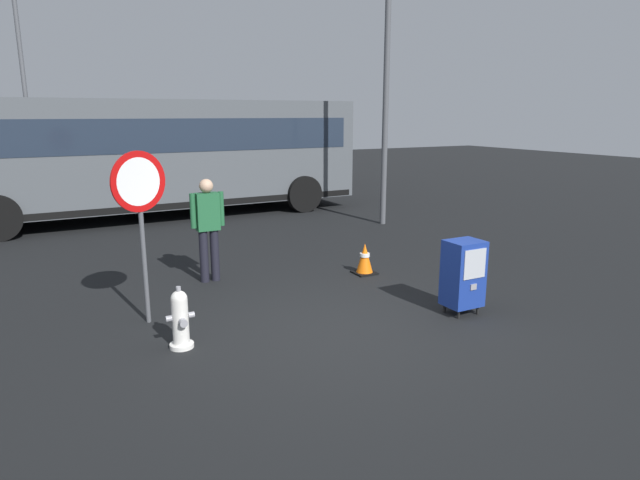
# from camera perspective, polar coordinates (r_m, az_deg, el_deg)

# --- Properties ---
(ground_plane) EXTENTS (60.00, 60.00, 0.00)m
(ground_plane) POSITION_cam_1_polar(r_m,az_deg,el_deg) (6.95, 2.50, -9.52)
(ground_plane) COLOR black
(fire_hydrant) EXTENTS (0.33, 0.31, 0.75)m
(fire_hydrant) POSITION_cam_1_polar(r_m,az_deg,el_deg) (6.56, -14.41, -8.03)
(fire_hydrant) COLOR silver
(fire_hydrant) RESTS_ON ground_plane
(newspaper_box_primary) EXTENTS (0.48, 0.42, 1.02)m
(newspaper_box_primary) POSITION_cam_1_polar(r_m,az_deg,el_deg) (7.60, 14.76, -3.38)
(newspaper_box_primary) COLOR black
(newspaper_box_primary) RESTS_ON ground_plane
(stop_sign) EXTENTS (0.71, 0.31, 2.23)m
(stop_sign) POSITION_cam_1_polar(r_m,az_deg,el_deg) (7.15, -18.32, 3.84)
(stop_sign) COLOR #4C4F54
(stop_sign) RESTS_ON ground_plane
(pedestrian) EXTENTS (0.55, 0.22, 1.67)m
(pedestrian) POSITION_cam_1_polar(r_m,az_deg,el_deg) (8.88, -11.65, 1.64)
(pedestrian) COLOR black
(pedestrian) RESTS_ON ground_plane
(traffic_cone) EXTENTS (0.36, 0.36, 0.53)m
(traffic_cone) POSITION_cam_1_polar(r_m,az_deg,el_deg) (9.29, 4.70, -1.99)
(traffic_cone) COLOR black
(traffic_cone) RESTS_ON ground_plane
(bus_near) EXTENTS (10.53, 2.90, 3.00)m
(bus_near) POSITION_cam_1_polar(r_m,az_deg,el_deg) (14.91, -16.84, 8.86)
(bus_near) COLOR #4C5156
(bus_near) RESTS_ON ground_plane
(bus_far) EXTENTS (10.66, 3.42, 3.00)m
(bus_far) POSITION_cam_1_polar(r_m,az_deg,el_deg) (19.45, -15.00, 9.84)
(bus_far) COLOR #4C5156
(bus_far) RESTS_ON ground_plane
(street_light_near_left) EXTENTS (0.32, 0.32, 7.11)m
(street_light_near_left) POSITION_cam_1_polar(r_m,az_deg,el_deg) (20.54, -28.72, 15.61)
(street_light_near_left) COLOR #4C4F54
(street_light_near_left) RESTS_ON ground_plane
(street_light_near_right) EXTENTS (0.32, 0.32, 7.81)m
(street_light_near_right) POSITION_cam_1_polar(r_m,az_deg,el_deg) (13.48, 7.08, 20.74)
(street_light_near_right) COLOR #4C4F54
(street_light_near_right) RESTS_ON ground_plane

